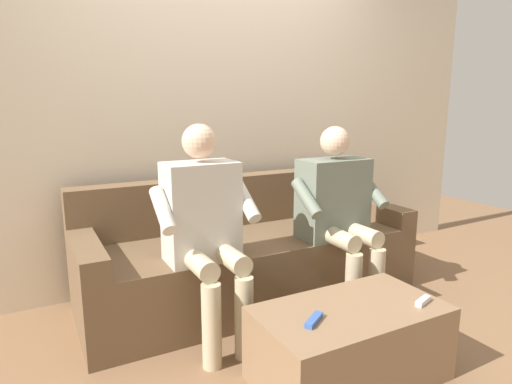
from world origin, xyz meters
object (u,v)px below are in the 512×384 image
object	(u,v)px
coffee_table	(349,343)
person_left_seated	(338,206)
remote_white	(423,301)
couch	(248,256)
remote_blue	(314,320)
person_right_seated	(205,222)

from	to	relation	value
coffee_table	person_left_seated	size ratio (longest dim) A/B	0.77
coffee_table	remote_white	distance (m)	0.41
couch	remote_blue	distance (m)	1.13
couch	remote_blue	world-z (taller)	couch
couch	person_left_seated	size ratio (longest dim) A/B	1.90
remote_blue	remote_white	xyz separation A→B (m)	(-0.57, 0.09, 0.00)
person_left_seated	remote_blue	distance (m)	1.04
remote_blue	couch	bearing A→B (deg)	44.25
remote_white	person_right_seated	bearing A→B (deg)	-64.79
coffee_table	person_left_seated	bearing A→B (deg)	-123.51
person_right_seated	remote_white	bearing A→B (deg)	134.10
coffee_table	person_right_seated	size ratio (longest dim) A/B	0.75
coffee_table	couch	bearing A→B (deg)	-90.00
couch	remote_white	size ratio (longest dim) A/B	19.99
person_left_seated	remote_white	distance (m)	0.87
person_left_seated	remote_blue	world-z (taller)	person_left_seated
coffee_table	person_right_seated	world-z (taller)	person_right_seated
person_left_seated	remote_blue	size ratio (longest dim) A/B	8.48
couch	remote_blue	size ratio (longest dim) A/B	16.13
person_left_seated	couch	bearing A→B (deg)	-39.72
coffee_table	remote_blue	world-z (taller)	remote_blue
person_right_seated	coffee_table	bearing A→B (deg)	123.63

